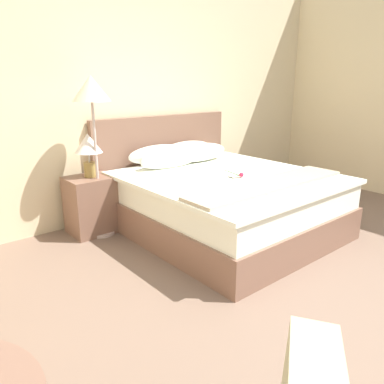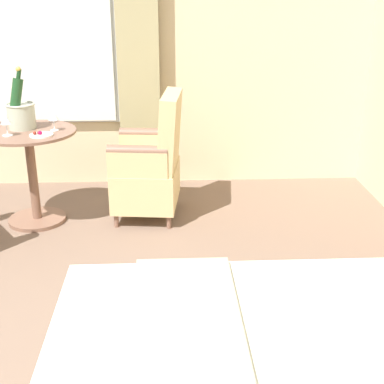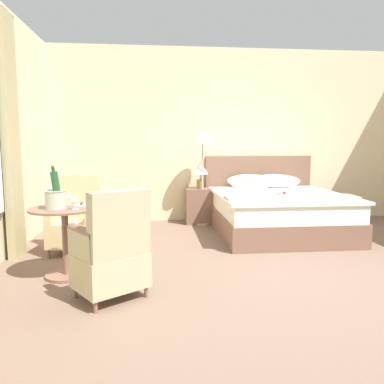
{
  "view_description": "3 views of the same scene",
  "coord_description": "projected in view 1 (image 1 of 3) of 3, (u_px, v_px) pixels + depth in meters",
  "views": [
    {
      "loc": [
        -2.26,
        -0.86,
        1.58
      ],
      "look_at": [
        -0.82,
        0.86,
        0.92
      ],
      "focal_mm": 35.0,
      "sensor_mm": 36.0,
      "label": 1
    },
    {
      "loc": [
        1.56,
        1.23,
        1.75
      ],
      "look_at": [
        -1.13,
        1.36,
        0.7
      ],
      "focal_mm": 50.0,
      "sensor_mm": 36.0,
      "label": 2
    },
    {
      "loc": [
        -1.43,
        -3.73,
        1.38
      ],
      "look_at": [
        -0.94,
        1.1,
        0.77
      ],
      "focal_mm": 35.0,
      "sensor_mm": 36.0,
      "label": 3
    }
  ],
  "objects": [
    {
      "name": "bed",
      "position": [
        219.0,
        197.0,
        4.11
      ],
      "size": [
        1.96,
        2.23,
        1.18
      ],
      "color": "brown",
      "rests_on": "ground"
    },
    {
      "name": "bedside_lamp",
      "position": [
        88.0,
        147.0,
        3.85
      ],
      "size": [
        0.29,
        0.29,
        0.46
      ],
      "color": "olive",
      "rests_on": "nightstand"
    },
    {
      "name": "ground_plane",
      "position": [
        371.0,
        331.0,
        2.47
      ],
      "size": [
        7.98,
        7.98,
        0.0
      ],
      "primitive_type": "plane",
      "color": "#775F4F"
    },
    {
      "name": "floor_lamp_brass",
      "position": [
        92.0,
        101.0,
        3.65
      ],
      "size": [
        0.37,
        0.37,
        1.64
      ],
      "color": "#BFACA5",
      "rests_on": "ground"
    },
    {
      "name": "nightstand",
      "position": [
        93.0,
        205.0,
        4.03
      ],
      "size": [
        0.53,
        0.42,
        0.62
      ],
      "color": "brown",
      "rests_on": "ground"
    },
    {
      "name": "wall_headboard_side",
      "position": [
        122.0,
        85.0,
        4.31
      ],
      "size": [
        6.6,
        0.12,
        3.09
      ],
      "color": "beige",
      "rests_on": "ground"
    }
  ]
}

